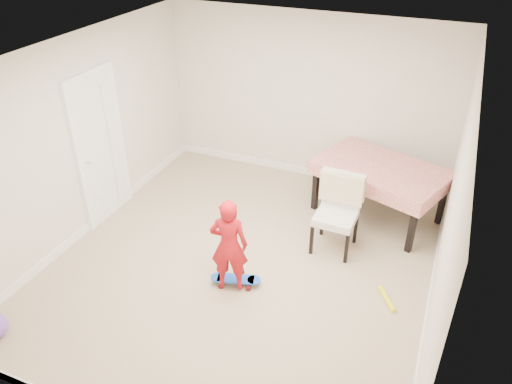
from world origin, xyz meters
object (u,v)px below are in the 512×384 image
at_px(dining_table, 378,191).
at_px(dining_chair, 336,215).
at_px(skateboard, 236,281).
at_px(child, 229,248).

relative_size(dining_table, dining_chair, 1.67).
xyz_separation_m(dining_table, dining_chair, (-0.36, -0.98, 0.11)).
xyz_separation_m(skateboard, child, (-0.03, -0.08, 0.54)).
bearing_deg(dining_chair, skateboard, -126.58).
relative_size(dining_chair, child, 0.87).
distance_m(dining_table, skateboard, 2.47).
distance_m(dining_chair, child, 1.52).
height_order(dining_table, dining_chair, dining_chair).
relative_size(dining_table, child, 1.45).
height_order(dining_chair, skateboard, dining_chair).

